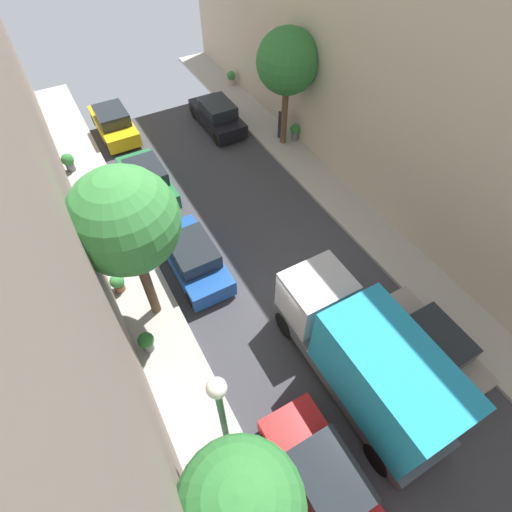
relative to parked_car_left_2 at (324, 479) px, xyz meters
name	(u,v)px	position (x,y,z in m)	size (l,w,h in m)	color
ground	(298,307)	(2.70, 5.29, -0.72)	(32.00, 32.00, 0.00)	#38383D
sidewalk_left	(176,367)	(-2.30, 5.29, -0.64)	(2.00, 44.00, 0.15)	#A8A399
sidewalk_right	(398,257)	(7.70, 5.29, -0.64)	(2.00, 44.00, 0.15)	#A8A399
parked_car_left_2	(324,479)	(0.00, 0.00, 0.00)	(1.78, 4.20, 1.57)	red
parked_car_left_3	(193,258)	(0.00, 8.91, 0.00)	(1.78, 4.20, 1.57)	#194799
parked_car_left_4	(147,180)	(0.00, 14.45, 0.00)	(1.78, 4.20, 1.57)	#1E6638
parked_car_left_5	(114,123)	(0.00, 20.10, 0.00)	(1.78, 4.20, 1.57)	gold
parked_car_right_1	(429,345)	(5.40, 1.53, 0.00)	(1.78, 4.20, 1.57)	gray
parked_car_right_2	(217,116)	(5.40, 17.97, 0.00)	(1.78, 4.20, 1.57)	black
delivery_truck	(365,359)	(2.70, 1.90, 1.07)	(2.26, 6.60, 3.38)	#4C4C51
pedestrian	(281,122)	(7.96, 15.18, 0.35)	(0.40, 0.36, 1.72)	#2D334C
street_tree_0	(125,222)	(-2.08, 7.74, 4.08)	(3.23, 3.23, 6.31)	brown
street_tree_1	(288,62)	(7.79, 14.67, 3.76)	(3.00, 3.00, 5.86)	brown
street_tree_2	(240,507)	(-2.38, 0.14, 3.16)	(2.59, 2.59, 5.05)	brown
potted_plant_0	(146,342)	(-2.86, 6.32, -0.04)	(0.55, 0.55, 0.90)	slate
potted_plant_1	(68,161)	(-2.98, 17.81, -0.02)	(0.60, 0.60, 0.96)	slate
potted_plant_3	(231,77)	(8.27, 21.90, -0.11)	(0.55, 0.55, 0.87)	#B2A899
potted_plant_4	(118,283)	(-3.00, 9.30, -0.13)	(0.55, 0.55, 0.80)	brown
potted_plant_5	(295,131)	(8.45, 14.53, -0.04)	(0.53, 0.53, 0.93)	slate
lamp_post	(222,413)	(-1.90, 2.01, 2.85)	(0.44, 0.44, 5.14)	#26723F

